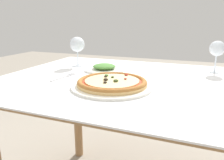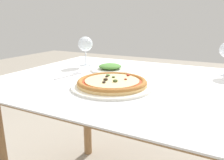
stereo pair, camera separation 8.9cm
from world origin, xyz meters
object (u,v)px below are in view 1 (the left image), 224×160
(pizza_plate, at_px, (112,83))
(wine_glass_far_left, at_px, (217,49))
(side_plate, at_px, (104,68))
(fork, at_px, (64,77))
(wine_glass_far_right, at_px, (77,45))
(dining_table, at_px, (135,99))

(pizza_plate, bearing_deg, wine_glass_far_left, 47.38)
(wine_glass_far_left, xyz_separation_m, side_plate, (-0.56, -0.18, -0.11))
(fork, bearing_deg, pizza_plate, -13.11)
(wine_glass_far_left, relative_size, wine_glass_far_right, 0.95)
(dining_table, height_order, wine_glass_far_left, wine_glass_far_left)
(dining_table, relative_size, side_plate, 6.05)
(dining_table, xyz_separation_m, wine_glass_far_right, (-0.41, 0.19, 0.22))
(fork, xyz_separation_m, side_plate, (0.12, 0.21, 0.01))
(dining_table, distance_m, wine_glass_far_right, 0.50)
(side_plate, bearing_deg, wine_glass_far_right, 162.86)
(dining_table, distance_m, wine_glass_far_left, 0.51)
(pizza_plate, xyz_separation_m, fork, (-0.27, 0.06, -0.01))
(wine_glass_far_left, relative_size, side_plate, 0.78)
(dining_table, distance_m, side_plate, 0.27)
(fork, bearing_deg, wine_glass_far_left, 29.18)
(wine_glass_far_right, height_order, side_plate, wine_glass_far_right)
(fork, height_order, wine_glass_far_right, wine_glass_far_right)
(dining_table, height_order, fork, fork)
(wine_glass_far_left, height_order, wine_glass_far_right, wine_glass_far_right)
(fork, relative_size, wine_glass_far_right, 0.98)
(fork, relative_size, wine_glass_far_left, 1.02)
(dining_table, bearing_deg, pizza_plate, -112.91)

